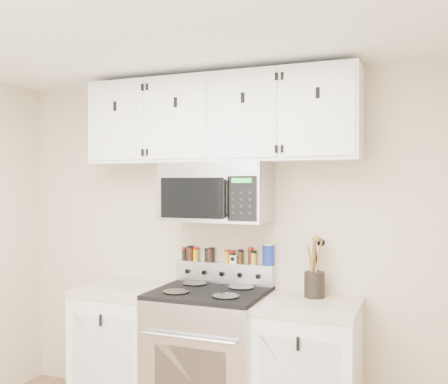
{
  "coord_description": "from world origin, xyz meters",
  "views": [
    {
      "loc": [
        1.34,
        -1.74,
        1.69
      ],
      "look_at": [
        0.1,
        1.45,
        1.63
      ],
      "focal_mm": 40.0,
      "sensor_mm": 36.0,
      "label": 1
    }
  ],
  "objects_px": {
    "range": "(210,357)",
    "salt_canister": "(268,254)",
    "microwave": "(216,192)",
    "utensil_crock": "(314,282)"
  },
  "relations": [
    {
      "from": "range",
      "to": "salt_canister",
      "type": "bearing_deg",
      "value": 39.7
    },
    {
      "from": "microwave",
      "to": "salt_canister",
      "type": "height_order",
      "value": "microwave"
    },
    {
      "from": "microwave",
      "to": "salt_canister",
      "type": "relative_size",
      "value": 4.83
    },
    {
      "from": "range",
      "to": "utensil_crock",
      "type": "relative_size",
      "value": 2.74
    },
    {
      "from": "range",
      "to": "microwave",
      "type": "distance_m",
      "value": 1.15
    },
    {
      "from": "range",
      "to": "salt_canister",
      "type": "distance_m",
      "value": 0.82
    },
    {
      "from": "salt_canister",
      "to": "microwave",
      "type": "bearing_deg",
      "value": -155.39
    },
    {
      "from": "microwave",
      "to": "salt_canister",
      "type": "distance_m",
      "value": 0.59
    },
    {
      "from": "range",
      "to": "utensil_crock",
      "type": "bearing_deg",
      "value": 14.63
    },
    {
      "from": "microwave",
      "to": "utensil_crock",
      "type": "bearing_deg",
      "value": 4.49
    }
  ]
}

